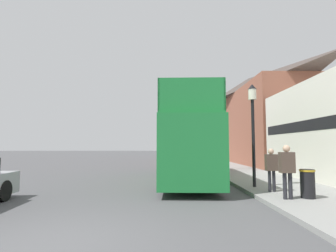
{
  "coord_description": "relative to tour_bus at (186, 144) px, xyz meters",
  "views": [
    {
      "loc": [
        2.09,
        -4.99,
        1.82
      ],
      "look_at": [
        2.21,
        7.9,
        2.8
      ],
      "focal_mm": 28.0,
      "sensor_mm": 36.0,
      "label": 1
    }
  ],
  "objects": [
    {
      "name": "litter_bin",
      "position": [
        3.49,
        -5.38,
        -1.27
      ],
      "size": [
        0.48,
        0.48,
        0.92
      ],
      "color": "black",
      "rests_on": "sidewalk"
    },
    {
      "name": "sidewalk",
      "position": [
        3.86,
        9.07,
        -1.84
      ],
      "size": [
        3.75,
        108.0,
        0.14
      ],
      "color": "gray",
      "rests_on": "ground_plane"
    },
    {
      "name": "lamp_post_nearest",
      "position": [
        2.55,
        -3.03,
        1.22
      ],
      "size": [
        0.35,
        0.35,
        4.29
      ],
      "color": "black",
      "rests_on": "sidewalk"
    },
    {
      "name": "pedestrian_third",
      "position": [
        2.81,
        -4.18,
        -0.81
      ],
      "size": [
        0.41,
        0.23,
        1.58
      ],
      "color": "#232328",
      "rests_on": "sidewalk"
    },
    {
      "name": "pedestrian_second",
      "position": [
        2.76,
        -5.55,
        -0.74
      ],
      "size": [
        0.45,
        0.25,
        1.71
      ],
      "color": "#232328",
      "rests_on": "sidewalk"
    },
    {
      "name": "brick_terrace_rear",
      "position": [
        8.73,
        16.6,
        3.01
      ],
      "size": [
        6.0,
        24.7,
        9.83
      ],
      "color": "#935642",
      "rests_on": "ground_plane"
    },
    {
      "name": "ground_plane",
      "position": [
        -3.2,
        12.07,
        -1.91
      ],
      "size": [
        144.0,
        144.0,
        0.0
      ],
      "primitive_type": "plane",
      "color": "#4C4C4F"
    },
    {
      "name": "parked_car_ahead_of_bus",
      "position": [
        0.88,
        8.35,
        -1.19
      ],
      "size": [
        1.79,
        4.18,
        1.52
      ],
      "rotation": [
        0.0,
        0.0,
        -0.01
      ],
      "color": "maroon",
      "rests_on": "ground_plane"
    },
    {
      "name": "lamp_post_second",
      "position": [
        2.62,
        4.67,
        1.62
      ],
      "size": [
        0.35,
        0.35,
        4.94
      ],
      "color": "black",
      "rests_on": "sidewalk"
    },
    {
      "name": "tour_bus",
      "position": [
        0.0,
        0.0,
        0.0
      ],
      "size": [
        2.82,
        10.11,
        4.26
      ],
      "rotation": [
        0.0,
        0.0,
        -0.04
      ],
      "color": "#1E7A38",
      "rests_on": "ground_plane"
    }
  ]
}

